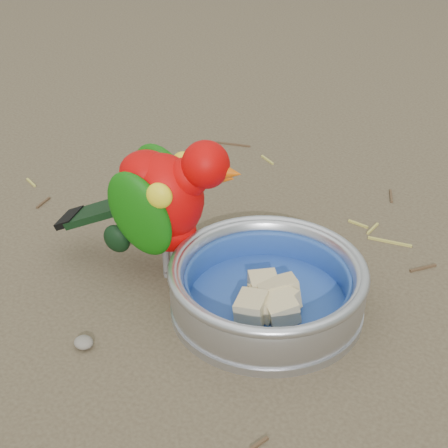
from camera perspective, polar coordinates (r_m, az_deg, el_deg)
The scene contains 6 objects.
ground at distance 0.74m, azimuth -0.66°, elevation -10.52°, with size 60.00×60.00×0.00m, color brown.
food_bowl at distance 0.79m, azimuth 3.56°, elevation -6.67°, with size 0.22×0.22×0.02m, color #B2B2BA.
bowl_wall at distance 0.77m, azimuth 3.64°, elevation -4.93°, with size 0.22×0.22×0.04m, color #B2B2BA, non-canonical shape.
fruit_wedges at distance 0.77m, azimuth 3.62°, elevation -5.34°, with size 0.13×0.13×0.03m, color tan, non-canonical shape.
lory_parrot at distance 0.81m, azimuth -5.01°, elevation 1.29°, with size 0.10×0.21×0.17m, color #C10303, non-canonical shape.
ground_debris at distance 0.77m, azimuth 2.41°, elevation -8.53°, with size 0.90×0.80×0.01m, color #AFA444, non-canonical shape.
Camera 1 is at (0.31, -0.45, 0.50)m, focal length 55.00 mm.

